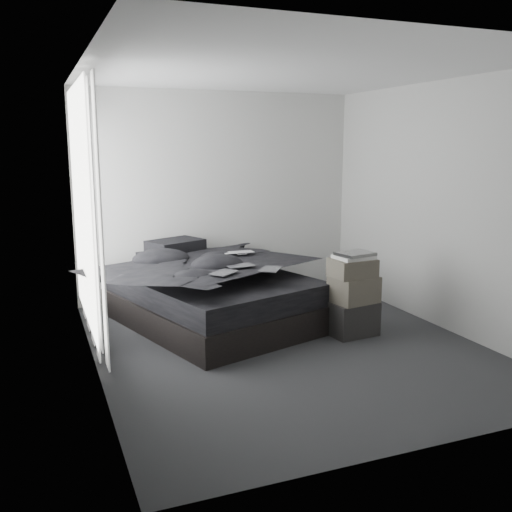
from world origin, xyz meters
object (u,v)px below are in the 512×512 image
object	(u,v)px
bed	(214,310)
side_stand	(139,293)
laptop	(240,247)
box_lower	(352,318)

from	to	relation	value
bed	side_stand	xyz separation A→B (m)	(-0.74, 0.44, 0.16)
laptop	side_stand	world-z (taller)	laptop
side_stand	bed	bearing A→B (deg)	-30.69
bed	laptop	bearing A→B (deg)	7.50
laptop	box_lower	distance (m)	1.49
bed	side_stand	distance (m)	0.87
laptop	box_lower	xyz separation A→B (m)	(0.85, -1.06, -0.63)
bed	box_lower	distance (m)	1.51
side_stand	box_lower	size ratio (longest dim) A/B	1.29
laptop	box_lower	world-z (taller)	laptop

